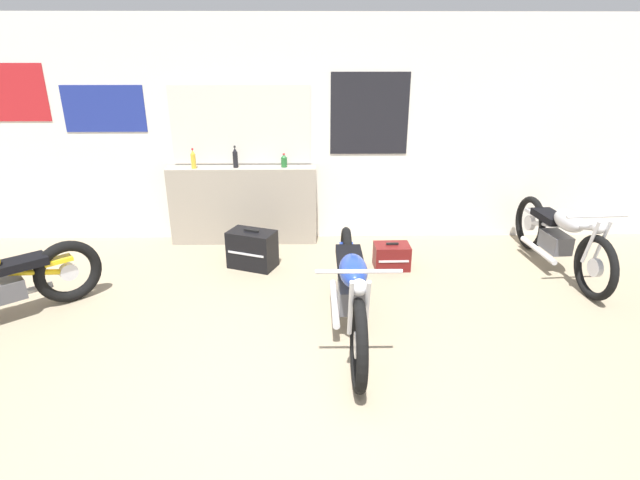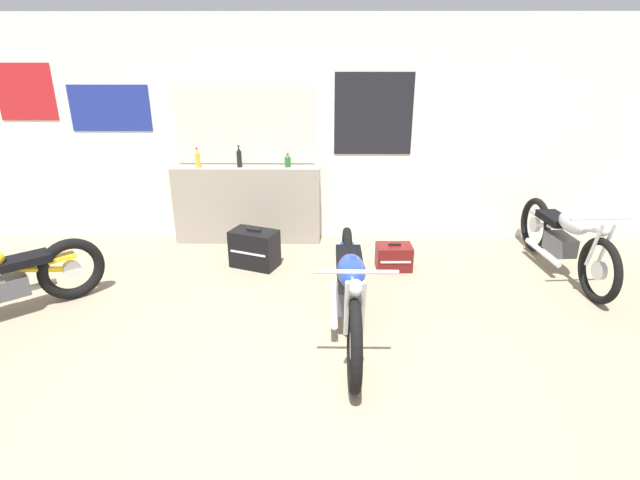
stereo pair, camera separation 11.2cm
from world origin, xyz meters
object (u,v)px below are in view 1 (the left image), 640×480
(bottle_left_center, at_px, (235,158))
(hard_case_black, at_px, (252,249))
(motorcycle_blue, at_px, (351,288))
(motorcycle_silver, at_px, (560,236))
(hard_case_darkred, at_px, (392,256))
(bottle_center, at_px, (284,161))
(bottle_leftmost, at_px, (193,159))

(bottle_left_center, relative_size, hard_case_black, 0.45)
(bottle_left_center, height_order, motorcycle_blue, bottle_left_center)
(bottle_left_center, distance_m, hard_case_black, 1.25)
(motorcycle_silver, bearing_deg, hard_case_darkred, 177.27)
(bottle_left_center, bearing_deg, hard_case_black, -72.65)
(bottle_left_center, distance_m, motorcycle_blue, 2.70)
(bottle_center, relative_size, hard_case_darkred, 0.42)
(hard_case_black, bearing_deg, bottle_center, 67.24)
(hard_case_black, distance_m, hard_case_darkred, 1.62)
(bottle_center, distance_m, motorcycle_blue, 2.46)
(bottle_leftmost, distance_m, hard_case_darkred, 2.72)
(bottle_left_center, relative_size, motorcycle_blue, 0.12)
(motorcycle_blue, height_order, hard_case_black, motorcycle_blue)
(bottle_left_center, xyz_separation_m, motorcycle_blue, (1.30, -2.27, -0.68))
(motorcycle_silver, height_order, hard_case_darkred, motorcycle_silver)
(bottle_leftmost, xyz_separation_m, motorcycle_blue, (1.81, -2.23, -0.67))
(motorcycle_silver, bearing_deg, bottle_leftmost, 167.72)
(bottle_left_center, distance_m, motorcycle_silver, 3.95)
(motorcycle_blue, relative_size, motorcycle_silver, 1.10)
(motorcycle_blue, distance_m, motorcycle_silver, 2.79)
(motorcycle_silver, bearing_deg, bottle_left_center, 165.54)
(bottle_left_center, xyz_separation_m, motorcycle_silver, (3.76, -0.97, -0.70))
(bottle_left_center, bearing_deg, motorcycle_blue, -60.24)
(motorcycle_silver, relative_size, hard_case_black, 3.35)
(motorcycle_blue, relative_size, hard_case_black, 3.69)
(motorcycle_silver, xyz_separation_m, hard_case_darkred, (-1.89, 0.09, -0.27))
(motorcycle_blue, xyz_separation_m, hard_case_darkred, (0.58, 1.38, -0.29))
(bottle_left_center, xyz_separation_m, hard_case_black, (0.26, -0.82, -0.90))
(bottle_left_center, xyz_separation_m, bottle_center, (0.61, 0.01, -0.04))
(bottle_leftmost, bearing_deg, hard_case_darkred, -19.37)
(bottle_center, height_order, motorcycle_silver, bottle_center)
(motorcycle_silver, distance_m, hard_case_black, 3.52)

